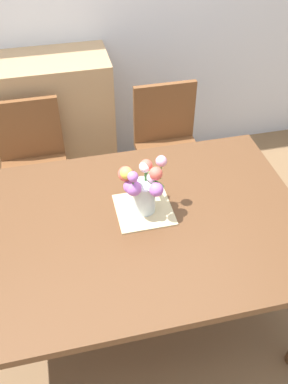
{
  "coord_description": "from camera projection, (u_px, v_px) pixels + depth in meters",
  "views": [
    {
      "loc": [
        -0.25,
        -1.37,
        2.2
      ],
      "look_at": [
        0.09,
        0.07,
        0.87
      ],
      "focal_mm": 39.86,
      "sensor_mm": 36.0,
      "label": 1
    }
  ],
  "objects": [
    {
      "name": "dresser",
      "position": [
        14.0,
        129.0,
        3.04
      ],
      "size": [
        1.4,
        0.47,
        1.0
      ],
      "color": "tan",
      "rests_on": "ground_plane"
    },
    {
      "name": "chair_left",
      "position": [
        33.0,
        161.0,
        2.74
      ],
      "size": [
        0.42,
        0.42,
        0.9
      ],
      "rotation": [
        0.0,
        0.0,
        3.14
      ],
      "color": "brown",
      "rests_on": "ground_plane"
    },
    {
      "name": "flower_vase",
      "position": [
        142.0,
        186.0,
        1.95
      ],
      "size": [
        0.23,
        0.22,
        0.29
      ],
      "color": "silver",
      "rests_on": "placemat"
    },
    {
      "name": "chair_right",
      "position": [
        168.0,
        142.0,
        2.89
      ],
      "size": [
        0.42,
        0.42,
        0.9
      ],
      "rotation": [
        0.0,
        0.0,
        3.14
      ],
      "color": "brown",
      "rests_on": "ground_plane"
    },
    {
      "name": "dining_table",
      "position": [
        129.0,
        235.0,
        2.06
      ],
      "size": [
        1.71,
        1.13,
        0.75
      ],
      "color": "brown",
      "rests_on": "ground_plane"
    },
    {
      "name": "placemat",
      "position": [
        144.0,
        210.0,
        2.07
      ],
      "size": [
        0.27,
        0.27,
        0.01
      ],
      "primitive_type": "cube",
      "color": "#CCB789",
      "rests_on": "dining_table"
    },
    {
      "name": "ground_plane",
      "position": [
        132.0,
        312.0,
        2.51
      ],
      "size": [
        12.0,
        12.0,
        0.0
      ],
      "primitive_type": "plane",
      "color": "brown"
    }
  ]
}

